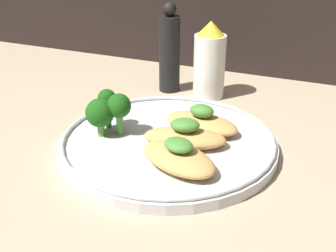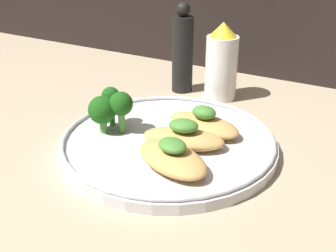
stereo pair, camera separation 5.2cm
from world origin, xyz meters
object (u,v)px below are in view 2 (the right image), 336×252
Objects in this scene: plate at (168,142)px; broccoli_bunch at (110,107)px; sauce_bottle at (221,63)px; pepper_grinder at (182,52)px.

plate is 9.26cm from broccoli_bunch.
plate is at bearing -87.19° from sauce_bottle.
plate is 2.21× the size of sauce_bottle.
broccoli_bunch is at bearing -89.41° from pepper_grinder.
sauce_bottle is (-0.99, 20.14, 5.29)cm from plate.
plate is 22.67cm from pepper_grinder.
plate is at bearing -67.47° from pepper_grinder.
pepper_grinder is (-8.36, 20.14, 6.18)cm from plate.
plate is 1.86× the size of pepper_grinder.
pepper_grinder is at bearing 90.59° from broccoli_bunch.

